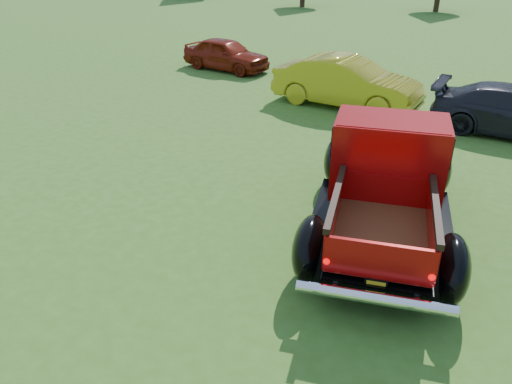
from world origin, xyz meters
The scene contains 4 objects.
ground centered at (0.00, 0.00, 0.00)m, with size 120.00×120.00×0.00m, color #3B5D1A.
pickup_truck centered at (1.35, 1.83, 0.93)m, with size 3.43×5.56×1.95m.
show_car_red centered at (-7.10, 10.30, 0.59)m, with size 1.40×3.49×1.19m, color maroon.
show_car_yellow centered at (-1.50, 8.07, 0.73)m, with size 1.54×4.41×1.45m, color #B2A417.
Camera 1 is at (3.07, -6.28, 4.70)m, focal length 35.00 mm.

